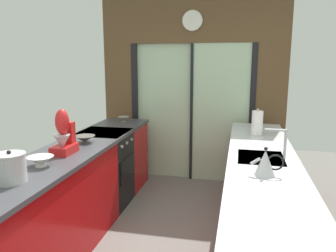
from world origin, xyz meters
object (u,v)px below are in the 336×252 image
stock_pot (10,168)px  mixing_bowl_far (123,119)px  mixing_bowl_mid (85,139)px  stand_mixer (64,137)px  paper_towel_roll (257,123)px  kettle (265,163)px  oven_range (105,169)px  mixing_bowl_near (41,161)px  soap_bottle (255,118)px

stock_pot → mixing_bowl_far: bearing=90.0°
mixing_bowl_mid → stand_mixer: stand_mixer is taller
mixing_bowl_mid → stock_pot: size_ratio=0.93×
paper_towel_roll → kettle: bearing=-89.9°
mixing_bowl_far → kettle: size_ratio=0.67×
kettle → paper_towel_roll: paper_towel_roll is taller
mixing_bowl_mid → mixing_bowl_far: 1.21m
oven_range → mixing_bowl_near: 1.44m
stand_mixer → soap_bottle: 2.52m
mixing_bowl_near → paper_towel_roll: (1.78, 1.55, 0.09)m
stock_pot → mixing_bowl_mid: bearing=90.0°
stock_pot → oven_range: bearing=90.6°
paper_towel_roll → mixing_bowl_far: bearing=165.2°
stock_pot → kettle: size_ratio=0.96×
mixing_bowl_mid → kettle: (1.78, -0.66, 0.06)m
kettle → soap_bottle: (-0.00, 2.03, -0.01)m
stand_mixer → kettle: bearing=-7.7°
soap_bottle → stand_mixer: bearing=-134.9°
mixing_bowl_mid → soap_bottle: 2.25m
mixing_bowl_near → kettle: size_ratio=0.87×
kettle → stock_pot: bearing=-163.7°
stand_mixer → mixing_bowl_mid: bearing=90.0°
oven_range → paper_towel_roll: size_ratio=2.97×
stock_pot → stand_mixer: bearing=90.0°
soap_bottle → mixing_bowl_near: bearing=-129.2°
oven_range → stand_mixer: size_ratio=2.19×
oven_range → paper_towel_roll: bearing=6.7°
mixing_bowl_near → stand_mixer: stand_mixer is taller
mixing_bowl_far → paper_towel_roll: size_ratio=0.53×
oven_range → soap_bottle: (1.80, 0.84, 0.56)m
oven_range → stock_pot: (0.02, -1.71, 0.57)m
mixing_bowl_mid → stand_mixer: size_ratio=0.52×
mixing_bowl_far → stand_mixer: size_ratio=0.39×
mixing_bowl_near → mixing_bowl_far: bearing=90.0°
mixing_bowl_near → oven_range: bearing=90.8°
stand_mixer → paper_towel_roll: (1.78, 1.16, -0.02)m
mixing_bowl_far → stock_pot: bearing=-90.0°
mixing_bowl_far → kettle: (1.78, -1.87, 0.06)m
mixing_bowl_near → paper_towel_roll: bearing=41.1°
mixing_bowl_far → stand_mixer: stand_mixer is taller
stock_pot → soap_bottle: stock_pot is taller
mixing_bowl_far → stock_pot: size_ratio=0.70×
oven_range → stand_mixer: bearing=-88.9°
mixing_bowl_mid → stock_pot: bearing=-90.0°
mixing_bowl_near → kettle: bearing=4.8°
stand_mixer → stock_pot: size_ratio=1.78×
oven_range → kettle: 2.23m
oven_range → mixing_bowl_far: size_ratio=5.56×
oven_range → mixing_bowl_far: mixing_bowl_far is taller
mixing_bowl_near → stock_pot: (0.00, -0.37, 0.06)m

